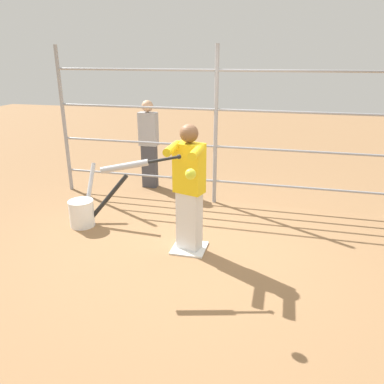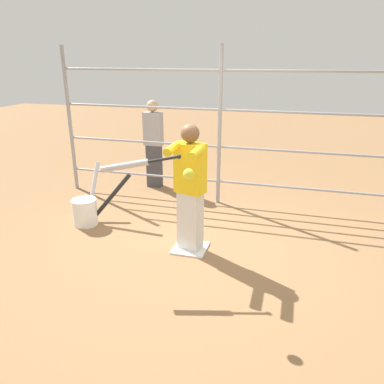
{
  "view_description": "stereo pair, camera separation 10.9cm",
  "coord_description": "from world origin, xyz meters",
  "px_view_note": "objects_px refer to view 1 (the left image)",
  "views": [
    {
      "loc": [
        -1.01,
        3.92,
        2.21
      ],
      "look_at": [
        -0.13,
        0.37,
        0.88
      ],
      "focal_mm": 35.0,
      "sensor_mm": 36.0,
      "label": 1
    },
    {
      "loc": [
        -1.12,
        3.89,
        2.21
      ],
      "look_at": [
        -0.13,
        0.37,
        0.88
      ],
      "focal_mm": 35.0,
      "sensor_mm": 36.0,
      "label": 2
    }
  ],
  "objects_px": {
    "baseball_bat_swinging": "(132,165)",
    "softball_in_flight": "(191,174)",
    "bystander_behind_fence": "(149,143)",
    "batter": "(189,185)",
    "bat_bucket": "(84,211)"
  },
  "relations": [
    {
      "from": "baseball_bat_swinging",
      "to": "softball_in_flight",
      "type": "relative_size",
      "value": 8.04
    },
    {
      "from": "baseball_bat_swinging",
      "to": "bystander_behind_fence",
      "type": "height_order",
      "value": "bystander_behind_fence"
    },
    {
      "from": "batter",
      "to": "softball_in_flight",
      "type": "height_order",
      "value": "batter"
    },
    {
      "from": "baseball_bat_swinging",
      "to": "softball_in_flight",
      "type": "xyz_separation_m",
      "value": [
        -0.7,
        0.34,
        0.06
      ]
    },
    {
      "from": "bat_bucket",
      "to": "bystander_behind_fence",
      "type": "xyz_separation_m",
      "value": [
        -0.32,
        -1.76,
        0.58
      ]
    },
    {
      "from": "softball_in_flight",
      "to": "bat_bucket",
      "type": "bearing_deg",
      "value": -33.96
    },
    {
      "from": "softball_in_flight",
      "to": "bat_bucket",
      "type": "xyz_separation_m",
      "value": [
        1.83,
        -1.23,
        -1.04
      ]
    },
    {
      "from": "baseball_bat_swinging",
      "to": "bat_bucket",
      "type": "height_order",
      "value": "baseball_bat_swinging"
    },
    {
      "from": "bystander_behind_fence",
      "to": "batter",
      "type": "bearing_deg",
      "value": 121.01
    },
    {
      "from": "softball_in_flight",
      "to": "bystander_behind_fence",
      "type": "distance_m",
      "value": 3.38
    },
    {
      "from": "softball_in_flight",
      "to": "bystander_behind_fence",
      "type": "xyz_separation_m",
      "value": [
        1.5,
        -2.99,
        -0.46
      ]
    },
    {
      "from": "baseball_bat_swinging",
      "to": "bat_bucket",
      "type": "relative_size",
      "value": 0.98
    },
    {
      "from": "baseball_bat_swinging",
      "to": "softball_in_flight",
      "type": "distance_m",
      "value": 0.78
    },
    {
      "from": "baseball_bat_swinging",
      "to": "bystander_behind_fence",
      "type": "distance_m",
      "value": 2.79
    },
    {
      "from": "batter",
      "to": "baseball_bat_swinging",
      "type": "xyz_separation_m",
      "value": [
        0.45,
        0.56,
        0.36
      ]
    }
  ]
}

